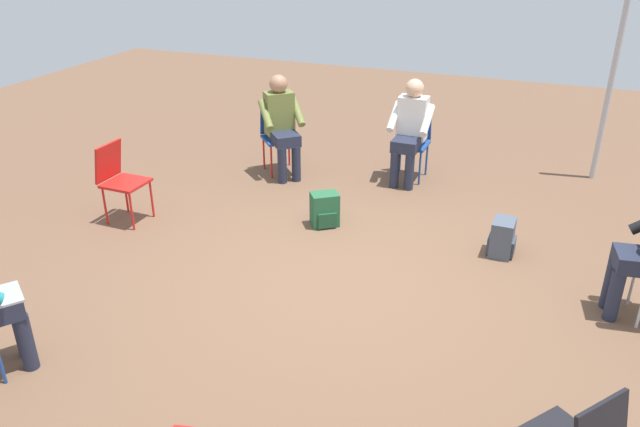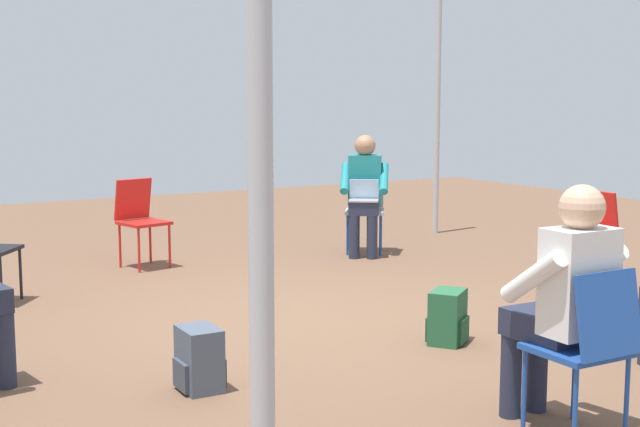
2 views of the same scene
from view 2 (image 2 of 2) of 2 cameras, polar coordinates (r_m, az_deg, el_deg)
ground_plane at (r=6.63m, az=-1.36°, el=-6.85°), size 16.69×16.69×0.00m
chair_west at (r=8.75m, az=-11.46°, el=-0.15°), size 0.51×0.48×0.85m
chair_east at (r=4.46m, az=16.80°, el=-7.83°), size 0.44×0.41×0.85m
chair_northwest at (r=9.42m, az=2.89°, el=0.55°), size 0.58×0.57×0.85m
chair_north at (r=7.86m, az=16.83°, el=-1.20°), size 0.41×0.44×0.85m
person_with_laptop at (r=9.23m, az=2.86°, el=1.63°), size 0.64×0.63×1.24m
person_in_white at (r=4.53m, az=15.37°, el=-4.97°), size 0.53×0.50×1.24m
backpack_near_laptop_user at (r=6.07m, az=8.17°, el=-6.77°), size 0.33×0.34×0.36m
backpack_by_empty_chair at (r=5.14m, az=-7.72°, el=-9.44°), size 0.29×0.26×0.36m
tent_pole_near at (r=10.69m, az=7.51°, el=6.12°), size 0.07×0.07×2.77m
tent_pole_far at (r=2.42m, az=-3.78°, el=-3.61°), size 0.07×0.07×2.38m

